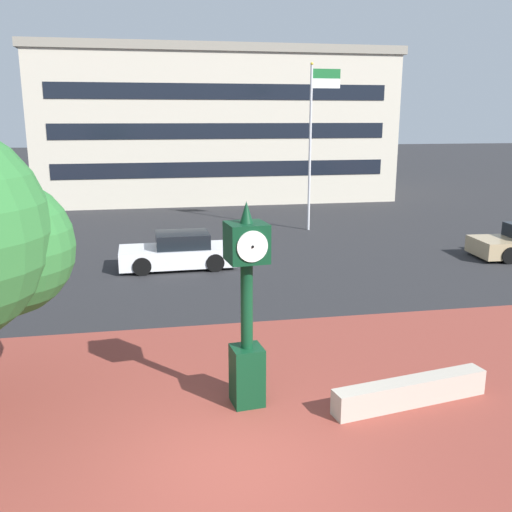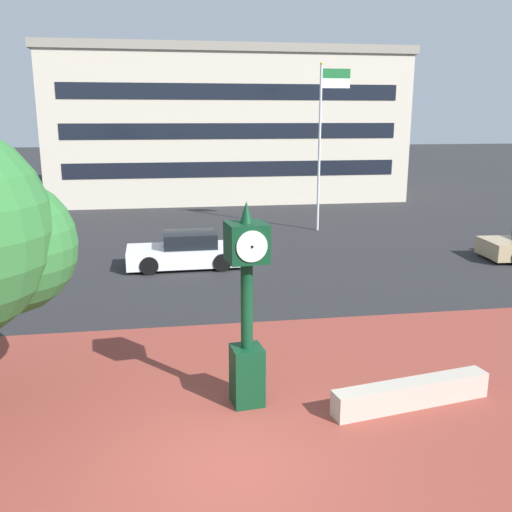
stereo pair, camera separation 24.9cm
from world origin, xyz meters
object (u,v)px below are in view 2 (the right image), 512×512
at_px(street_clock, 247,309).
at_px(flagpole_primary, 323,135).
at_px(car_street_mid, 186,252).
at_px(civic_building, 223,125).

distance_m(street_clock, flagpole_primary, 17.59).
relative_size(street_clock, car_street_mid, 0.94).
distance_m(car_street_mid, civic_building, 21.08).
bearing_deg(flagpole_primary, civic_building, 102.41).
bearing_deg(car_street_mid, street_clock, -177.09).
bearing_deg(car_street_mid, flagpole_primary, -49.23).
xyz_separation_m(street_clock, car_street_mid, (-0.74, 10.39, -1.33)).
bearing_deg(flagpole_primary, car_street_mid, -138.06).
xyz_separation_m(flagpole_primary, civic_building, (-3.16, 14.38, 0.27)).
relative_size(car_street_mid, flagpole_primary, 0.53).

